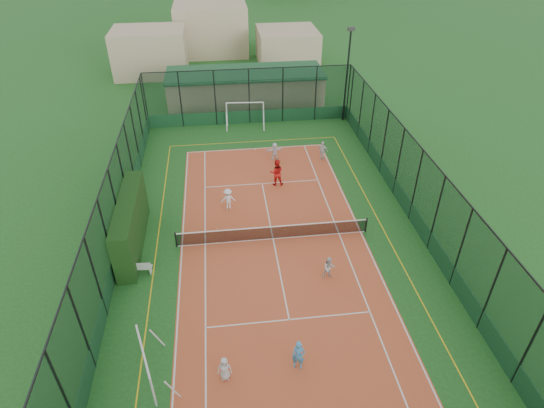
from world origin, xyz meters
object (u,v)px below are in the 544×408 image
(child_far_left, at_px, (228,199))
(coach, at_px, (276,172))
(floodlight_ne, at_px, (347,76))
(white_bench, at_px, (137,267))
(child_near_mid, at_px, (298,355))
(child_near_right, at_px, (329,268))
(clubhouse, at_px, (245,87))
(child_near_left, at_px, (225,369))
(child_far_right, at_px, (322,151))
(child_far_back, at_px, (275,151))
(futsal_goal_near, at_px, (146,364))
(futsal_goal_far, at_px, (245,114))

(child_far_left, relative_size, coach, 0.76)
(child_far_left, height_order, coach, coach)
(floodlight_ne, distance_m, white_bench, 25.13)
(white_bench, xyz_separation_m, child_near_mid, (7.77, -7.03, 0.35))
(child_near_mid, height_order, child_near_right, child_near_mid)
(child_near_right, xyz_separation_m, coach, (-1.57, 9.86, 0.32))
(coach, bearing_deg, child_near_mid, 89.51)
(clubhouse, xyz_separation_m, child_near_left, (-3.26, -31.27, -0.93))
(child_far_right, bearing_deg, child_far_back, 23.67)
(child_far_left, bearing_deg, child_near_right, 119.30)
(floodlight_ne, relative_size, child_far_left, 5.47)
(clubhouse, xyz_separation_m, futsal_goal_near, (-6.55, -30.88, -0.63))
(futsal_goal_far, xyz_separation_m, child_far_back, (1.81, -6.57, -0.38))
(child_far_back, bearing_deg, floodlight_ne, -145.51)
(white_bench, height_order, coach, coach)
(floodlight_ne, xyz_separation_m, futsal_goal_far, (-9.04, -0.12, -3.03))
(child_near_right, bearing_deg, coach, 99.55)
(child_near_left, relative_size, child_far_back, 0.90)
(clubhouse, bearing_deg, floodlight_ne, -32.12)
(futsal_goal_far, bearing_deg, child_near_left, -91.72)
(futsal_goal_near, xyz_separation_m, child_near_left, (3.29, -0.40, -0.31))
(clubhouse, xyz_separation_m, futsal_goal_far, (-0.44, -5.52, -0.48))
(clubhouse, xyz_separation_m, child_near_mid, (-0.03, -31.11, -0.78))
(clubhouse, distance_m, child_far_right, 13.55)
(futsal_goal_far, relative_size, child_near_mid, 2.15)
(child_far_back, bearing_deg, child_far_right, 164.80)
(floodlight_ne, height_order, child_near_left, floodlight_ne)
(futsal_goal_far, xyz_separation_m, child_far_left, (-2.10, -12.91, -0.33))
(futsal_goal_near, relative_size, futsal_goal_far, 0.87)
(futsal_goal_near, height_order, child_near_mid, futsal_goal_near)
(futsal_goal_near, height_order, coach, coach)
(clubhouse, relative_size, futsal_goal_near, 5.17)
(futsal_goal_far, xyz_separation_m, child_far_right, (5.53, -7.02, -0.32))
(child_near_right, distance_m, coach, 9.99)
(futsal_goal_far, relative_size, child_near_right, 2.50)
(child_near_mid, relative_size, child_far_left, 1.04)
(floodlight_ne, bearing_deg, coach, -126.03)
(white_bench, xyz_separation_m, futsal_goal_far, (7.36, 18.56, 0.64))
(child_far_back, bearing_deg, child_near_mid, 77.55)
(child_near_right, relative_size, child_far_right, 0.89)
(child_near_left, distance_m, child_near_right, 8.09)
(white_bench, xyz_separation_m, futsal_goal_near, (1.25, -6.80, 0.50))
(futsal_goal_near, distance_m, futsal_goal_far, 26.08)
(white_bench, relative_size, child_near_right, 1.18)
(clubhouse, distance_m, coach, 15.86)
(child_near_mid, relative_size, child_far_right, 1.04)
(white_bench, relative_size, futsal_goal_near, 0.54)
(white_bench, height_order, child_far_left, child_far_left)
(child_near_right, xyz_separation_m, child_far_right, (2.50, 13.14, 0.08))
(futsal_goal_near, xyz_separation_m, child_far_right, (11.63, 18.34, -0.18))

